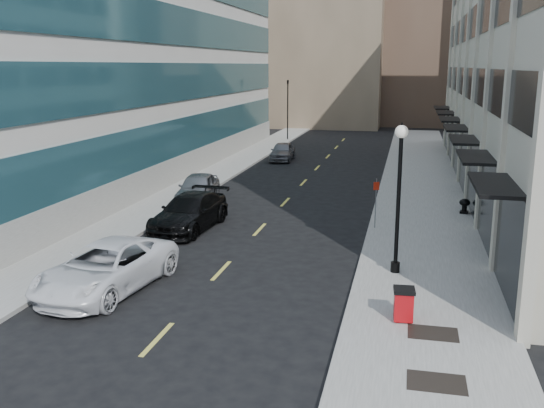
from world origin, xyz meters
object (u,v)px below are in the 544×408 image
at_px(car_black_pickup, 189,212).
at_px(trash_bin, 404,303).
at_px(sign_post, 376,196).
at_px(urn_planter, 465,204).
at_px(car_silver_sedan, 198,188).
at_px(car_grey_sedan, 282,151).
at_px(traffic_signal, 288,84).
at_px(car_white_van, 106,268).
at_px(lamppost, 399,186).

xyz_separation_m(car_black_pickup, trash_bin, (9.99, -8.86, -0.12)).
xyz_separation_m(sign_post, urn_planter, (4.30, 3.88, -1.05)).
bearing_deg(car_silver_sedan, car_black_pickup, -81.34).
height_order(car_grey_sedan, urn_planter, car_grey_sedan).
bearing_deg(sign_post, car_grey_sedan, 93.15).
relative_size(car_black_pickup, car_grey_sedan, 1.30).
distance_m(car_black_pickup, trash_bin, 13.36).
bearing_deg(traffic_signal, trash_bin, -74.27).
bearing_deg(car_white_van, car_silver_sedan, 104.37).
relative_size(traffic_signal, lamppost, 1.27).
distance_m(sign_post, urn_planter, 5.88).
relative_size(traffic_signal, urn_planter, 9.24).
distance_m(traffic_signal, trash_bin, 45.46).
xyz_separation_m(car_white_van, trash_bin, (9.95, -0.67, -0.13)).
height_order(car_silver_sedan, trash_bin, car_silver_sedan).
distance_m(car_silver_sedan, trash_bin, 18.46).
relative_size(car_white_van, car_silver_sedan, 1.24).
bearing_deg(car_silver_sedan, car_white_van, -90.41).
bearing_deg(traffic_signal, lamppost, -73.08).
xyz_separation_m(trash_bin, lamppost, (-0.35, 4.37, 2.69)).
relative_size(car_silver_sedan, urn_planter, 6.32).
relative_size(car_white_van, sign_post, 2.54).
distance_m(car_white_van, car_black_pickup, 8.19).
height_order(traffic_signal, lamppost, traffic_signal).
bearing_deg(urn_planter, car_white_van, -133.08).
height_order(traffic_signal, trash_bin, traffic_signal).
bearing_deg(lamppost, sign_post, 100.19).
relative_size(car_black_pickup, car_silver_sedan, 1.17).
distance_m(traffic_signal, urn_planter, 33.21).
distance_m(traffic_signal, car_grey_sedan, 14.09).
relative_size(car_grey_sedan, trash_bin, 4.27).
relative_size(car_grey_sedan, urn_planter, 5.71).
bearing_deg(trash_bin, car_grey_sedan, 103.98).
xyz_separation_m(car_silver_sedan, car_grey_sedan, (1.49, 16.09, -0.08)).
xyz_separation_m(traffic_signal, trash_bin, (12.25, -43.49, -5.02)).
bearing_deg(sign_post, car_white_van, -151.03).
distance_m(car_white_van, trash_bin, 9.97).
bearing_deg(trash_bin, urn_planter, 74.51).
bearing_deg(car_black_pickup, car_silver_sedan, 109.90).
height_order(car_white_van, lamppost, lamppost).
height_order(car_grey_sedan, trash_bin, car_grey_sedan).
distance_m(car_grey_sedan, sign_post, 21.80).
relative_size(car_black_pickup, sign_post, 2.41).
bearing_deg(traffic_signal, car_black_pickup, -86.27).
xyz_separation_m(car_black_pickup, car_silver_sedan, (-1.56, 5.54, -0.00)).
bearing_deg(car_silver_sedan, urn_planter, -7.22).
relative_size(car_white_van, lamppost, 1.07).
height_order(traffic_signal, car_silver_sedan, traffic_signal).
bearing_deg(urn_planter, trash_bin, -101.23).
distance_m(car_silver_sedan, lamppost, 15.26).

